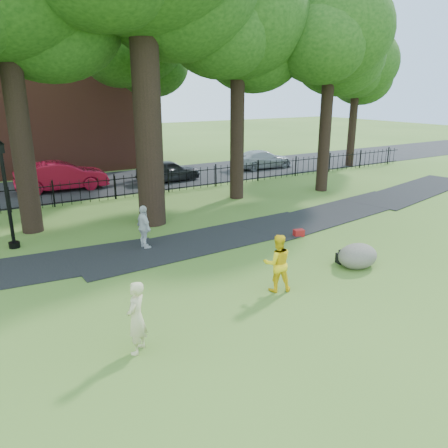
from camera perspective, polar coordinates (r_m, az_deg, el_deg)
ground at (r=12.87m, az=2.84°, el=-7.77°), size 120.00×120.00×0.00m
footpath at (r=16.43m, az=-1.88°, el=-2.09°), size 36.07×3.85×0.03m
street at (r=27.01m, az=-16.58°, el=4.90°), size 80.00×7.00×0.02m
iron_fence at (r=23.12m, az=-14.07°, el=4.63°), size 44.00×0.04×1.20m
tree_row at (r=19.57m, az=-10.69°, el=24.95°), size 26.82×7.96×12.42m
woman at (r=9.59m, az=-11.38°, el=-11.92°), size 0.70×0.69×1.63m
man at (r=12.21m, az=6.99°, el=-5.07°), size 0.98×0.88×1.65m
pedestrian at (r=15.56m, az=-10.40°, el=-0.44°), size 0.44×0.94×1.57m
boulder at (r=14.55m, az=17.07°, el=-3.81°), size 1.45×1.14×0.80m
lamppost at (r=16.86m, az=-26.47°, el=3.23°), size 0.38×0.38×3.83m
backpack at (r=14.78m, az=15.29°, el=-4.30°), size 0.48×0.35×0.32m
red_bag at (r=17.02m, az=9.74°, el=-1.17°), size 0.44×0.34×0.27m
red_sedan at (r=25.98m, az=-20.47°, el=5.87°), size 4.97×1.96×1.61m
grey_car at (r=27.05m, az=-7.27°, el=6.93°), size 3.98×1.75×1.33m
silver_car at (r=31.57m, az=5.08°, el=8.42°), size 4.49×1.99×1.28m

